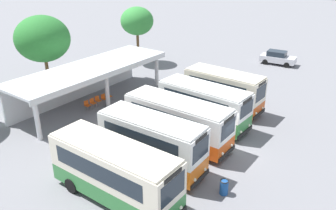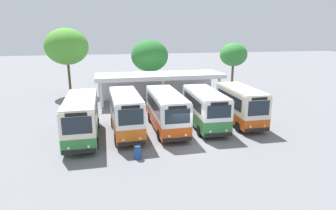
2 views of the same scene
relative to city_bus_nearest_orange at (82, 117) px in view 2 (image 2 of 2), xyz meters
name	(u,v)px [view 2 (image 2 of 2)]	position (x,y,z in m)	size (l,w,h in m)	color
ground_plane	(187,143)	(7.77, -2.74, -1.83)	(180.00, 180.00, 0.00)	slate
city_bus_nearest_orange	(82,117)	(0.00, 0.00, 0.00)	(2.46, 7.75, 3.31)	black
city_bus_second_in_row	(126,112)	(3.46, 0.25, 0.06)	(2.44, 6.95, 3.44)	black
city_bus_middle_cream	(166,110)	(6.91, 0.73, -0.04)	(2.43, 7.81, 3.23)	black
city_bus_fourth_amber	(205,107)	(10.37, 0.70, -0.05)	(2.64, 7.27, 3.22)	black
city_bus_fifth_blue	(240,104)	(13.83, 0.83, 0.01)	(2.48, 6.74, 3.35)	black
terminal_canopy	(159,80)	(8.29, 11.42, 0.75)	(15.00, 4.68, 3.40)	silver
waiting_chair_end_by_column	(149,99)	(6.85, 10.07, -1.31)	(0.46, 0.46, 0.86)	slate
waiting_chair_second_from_end	(155,99)	(7.49, 10.07, -1.31)	(0.46, 0.46, 0.86)	slate
waiting_chair_middle_seat	(160,99)	(8.12, 10.11, -1.31)	(0.46, 0.46, 0.86)	slate
waiting_chair_fourth_seat	(165,99)	(8.75, 10.01, -1.31)	(0.46, 0.46, 0.86)	slate
waiting_chair_fifth_seat	(170,98)	(9.38, 10.08, -1.31)	(0.46, 0.46, 0.86)	slate
roadside_tree_behind_canopy	(150,56)	(8.06, 16.92, 3.17)	(5.08, 5.08, 7.17)	brown
roadside_tree_east_of_canopy	(234,55)	(19.81, 15.50, 3.23)	(3.82, 3.82, 6.71)	brown
roadside_tree_west_of_canopy	(67,47)	(-2.69, 16.90, 4.54)	(5.46, 5.46, 8.70)	brown
litter_bin_apron	(138,152)	(3.82, -4.57, -1.37)	(0.49, 0.49, 0.90)	#19478C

